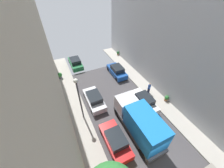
% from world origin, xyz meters
% --- Properties ---
extents(ground, '(32.00, 32.00, 0.00)m').
position_xyz_m(ground, '(0.00, 0.00, 0.00)').
color(ground, '#423F42').
extents(sidewalk_right, '(2.00, 44.00, 0.15)m').
position_xyz_m(sidewalk_right, '(5.00, 0.00, 0.07)').
color(sidewalk_right, '#A8A399').
rests_on(sidewalk_right, ground).
extents(parked_car_left_3, '(1.78, 4.20, 1.57)m').
position_xyz_m(parked_car_left_3, '(-2.70, 2.77, 0.72)').
color(parked_car_left_3, red).
rests_on(parked_car_left_3, ground).
extents(parked_car_left_4, '(1.78, 4.20, 1.57)m').
position_xyz_m(parked_car_left_4, '(-2.70, 8.71, 0.72)').
color(parked_car_left_4, silver).
rests_on(parked_car_left_4, ground).
extents(parked_car_left_5, '(1.78, 4.20, 1.57)m').
position_xyz_m(parked_car_left_5, '(-2.70, 18.28, 0.72)').
color(parked_car_left_5, '#1E6638').
rests_on(parked_car_left_5, ground).
extents(parked_car_right_1, '(1.78, 4.20, 1.57)m').
position_xyz_m(parked_car_right_1, '(2.70, 5.77, 0.72)').
color(parked_car_right_1, white).
rests_on(parked_car_right_1, ground).
extents(parked_car_right_2, '(1.78, 4.20, 1.57)m').
position_xyz_m(parked_car_right_2, '(2.70, 13.00, 0.72)').
color(parked_car_right_2, '#194799').
rests_on(parked_car_right_2, ground).
extents(delivery_truck, '(2.26, 6.60, 3.38)m').
position_xyz_m(delivery_truck, '(0.00, 2.93, 1.79)').
color(delivery_truck, '#4C4C51').
rests_on(delivery_truck, ground).
extents(pedestrian, '(0.40, 0.36, 1.72)m').
position_xyz_m(pedestrian, '(4.55, 7.19, 1.07)').
color(pedestrian, '#2D334C').
rests_on(pedestrian, sidewalk_right).
extents(potted_plant_0, '(0.52, 0.52, 0.80)m').
position_xyz_m(potted_plant_0, '(5.75, 5.05, 0.57)').
color(potted_plant_0, brown).
rests_on(potted_plant_0, sidewalk_right).
extents(potted_plant_2, '(0.49, 0.49, 0.73)m').
position_xyz_m(potted_plant_2, '(5.80, 18.65, 0.56)').
color(potted_plant_2, brown).
rests_on(potted_plant_2, sidewalk_right).
extents(potted_plant_3, '(0.69, 0.69, 0.95)m').
position_xyz_m(potted_plant_3, '(-5.75, 15.81, 0.67)').
color(potted_plant_3, slate).
rests_on(potted_plant_3, sidewalk_left).
extents(lamp_post, '(0.44, 0.44, 5.58)m').
position_xyz_m(lamp_post, '(-4.60, 7.12, 3.81)').
color(lamp_post, '#333338').
rests_on(lamp_post, sidewalk_left).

